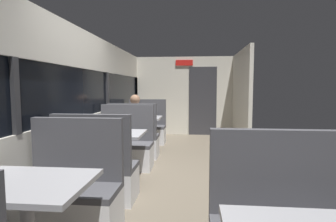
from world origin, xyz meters
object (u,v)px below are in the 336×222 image
Objects in this scene: bench_near_window_facing_entry at (72,198)px; bench_far_window_facing_end at (134,141)px; seated_passenger at (135,130)px; bench_mid_window_facing_end at (97,175)px; dining_table_near_window at (26,195)px; bench_far_window_facing_entry at (146,130)px; dining_table_far_window at (141,121)px; dining_table_mid_window at (113,139)px; bench_mid_window_facing_entry at (125,149)px.

bench_near_window_facing_entry and bench_far_window_facing_end have the same top height.
bench_near_window_facing_entry is 0.87× the size of seated_passenger.
bench_mid_window_facing_end is at bearing -90.00° from bench_far_window_facing_end.
bench_mid_window_facing_end is at bearing -90.00° from seated_passenger.
dining_table_near_window is 3.51m from bench_far_window_facing_end.
bench_far_window_facing_entry is (0.00, 4.90, -0.31)m from dining_table_near_window.
dining_table_near_window is 1.00× the size of dining_table_far_window.
bench_mid_window_facing_end and bench_far_window_facing_entry have the same top height.
dining_table_mid_window is 0.82× the size of bench_far_window_facing_entry.
dining_table_near_window is at bearing -90.00° from dining_table_mid_window.
bench_near_window_facing_entry is at bearing -90.00° from bench_mid_window_facing_end.
seated_passenger reaches higher than bench_far_window_facing_end.
bench_near_window_facing_entry is 2.88m from seated_passenger.
bench_mid_window_facing_end and bench_far_window_facing_end have the same top height.
bench_mid_window_facing_entry is at bearing 90.00° from bench_mid_window_facing_end.
bench_mid_window_facing_entry reaches higher than dining_table_far_window.
bench_mid_window_facing_end is 2.10m from bench_far_window_facing_end.
bench_near_window_facing_entry is 4.20m from bench_far_window_facing_entry.
dining_table_mid_window and dining_table_far_window have the same top height.
bench_near_window_facing_entry is 1.00× the size of bench_far_window_facing_end.
bench_far_window_facing_end is 0.87× the size of seated_passenger.
dining_table_near_window is at bearing -90.00° from bench_mid_window_facing_entry.
bench_mid_window_facing_entry is at bearing -90.00° from dining_table_far_window.
dining_table_mid_window is 0.82× the size of bench_mid_window_facing_entry.
dining_table_mid_window is at bearing -90.00° from bench_far_window_facing_entry.
bench_mid_window_facing_end reaches higher than dining_table_near_window.
dining_table_mid_window is at bearing 90.00° from dining_table_near_window.
bench_mid_window_facing_entry is at bearing -90.00° from seated_passenger.
bench_near_window_facing_entry is 0.70m from bench_mid_window_facing_end.
dining_table_near_window is 1.00× the size of dining_table_mid_window.
bench_far_window_facing_end is 0.22m from seated_passenger.
dining_table_far_window is at bearing 90.00° from bench_near_window_facing_entry.
dining_table_mid_window is 0.82× the size of bench_far_window_facing_end.
seated_passenger is (0.00, -1.33, 0.21)m from bench_far_window_facing_entry.
dining_table_mid_window is at bearing -90.00° from bench_far_window_facing_end.
bench_far_window_facing_entry is (0.00, 3.50, 0.00)m from bench_mid_window_facing_end.
seated_passenger reaches higher than bench_mid_window_facing_entry.
bench_far_window_facing_end is at bearing -90.00° from dining_table_far_window.
bench_far_window_facing_end is (0.00, 0.70, 0.00)m from bench_mid_window_facing_entry.
bench_far_window_facing_entry is at bearing 90.00° from bench_mid_window_facing_entry.
dining_table_near_window is 3.57m from seated_passenger.
bench_far_window_facing_entry is at bearing 90.00° from bench_near_window_facing_entry.
bench_mid_window_facing_entry is at bearing 90.00° from bench_near_window_facing_entry.
dining_table_far_window is 0.77m from bench_far_window_facing_end.
dining_table_mid_window is 1.44m from bench_far_window_facing_end.
bench_far_window_facing_entry is at bearing 90.00° from dining_table_mid_window.
dining_table_near_window is at bearing -90.00° from bench_mid_window_facing_end.
dining_table_far_window is (0.00, 4.20, 0.00)m from dining_table_near_window.
seated_passenger is (0.00, 3.57, -0.10)m from dining_table_near_window.
bench_mid_window_facing_entry is (0.00, 1.40, 0.00)m from bench_mid_window_facing_end.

